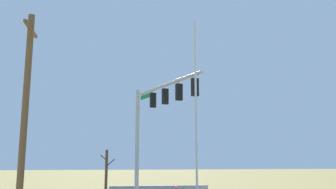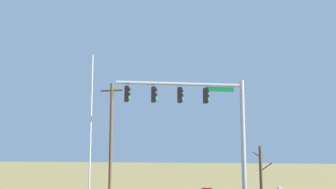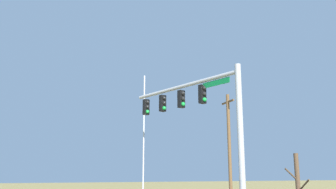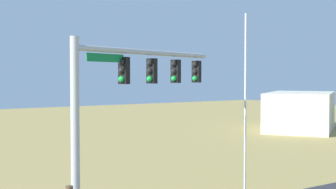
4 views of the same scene
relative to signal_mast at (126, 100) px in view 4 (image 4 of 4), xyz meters
The scene contains 3 objects.
signal_mast is the anchor object (origin of this frame).
flagpole 7.12m from the signal_mast, 169.60° to the right, with size 0.10×0.10×9.38m, color silver.
distant_building 42.99m from the signal_mast, 147.61° to the right, with size 11.60×7.23×4.54m, color beige.
Camera 4 is at (8.84, 13.83, 6.52)m, focal length 49.94 mm.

